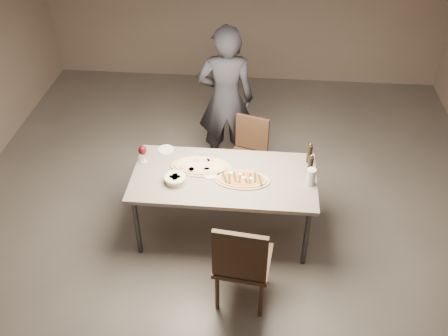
# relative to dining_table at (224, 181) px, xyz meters

# --- Properties ---
(room) EXTENTS (7.00, 7.00, 7.00)m
(room) POSITION_rel_dining_table_xyz_m (0.00, 0.00, 0.71)
(room) COLOR #635C55
(room) RESTS_ON ground
(dining_table) EXTENTS (1.80, 0.90, 0.75)m
(dining_table) POSITION_rel_dining_table_xyz_m (0.00, 0.00, 0.00)
(dining_table) COLOR gray
(dining_table) RESTS_ON ground
(zucchini_pizza) EXTENTS (0.54, 0.30, 0.05)m
(zucchini_pizza) POSITION_rel_dining_table_xyz_m (0.18, -0.05, 0.07)
(zucchini_pizza) COLOR tan
(zucchini_pizza) RESTS_ON dining_table
(ham_pizza) EXTENTS (0.61, 0.34, 0.04)m
(ham_pizza) POSITION_rel_dining_table_xyz_m (-0.24, 0.12, 0.07)
(ham_pizza) COLOR tan
(ham_pizza) RESTS_ON dining_table
(bread_basket) EXTENTS (0.21, 0.21, 0.08)m
(bread_basket) POSITION_rel_dining_table_xyz_m (-0.46, -0.14, 0.10)
(bread_basket) COLOR beige
(bread_basket) RESTS_ON dining_table
(oil_dish) EXTENTS (0.13, 0.13, 0.02)m
(oil_dish) POSITION_rel_dining_table_xyz_m (-0.14, -0.01, 0.07)
(oil_dish) COLOR white
(oil_dish) RESTS_ON dining_table
(pepper_mill_left) EXTENTS (0.06, 0.06, 0.23)m
(pepper_mill_left) POSITION_rel_dining_table_xyz_m (0.83, 0.11, 0.16)
(pepper_mill_left) COLOR black
(pepper_mill_left) RESTS_ON dining_table
(pepper_mill_right) EXTENTS (0.06, 0.06, 0.23)m
(pepper_mill_right) POSITION_rel_dining_table_xyz_m (0.83, 0.30, 0.16)
(pepper_mill_right) COLOR black
(pepper_mill_right) RESTS_ON dining_table
(carafe) EXTENTS (0.09, 0.09, 0.18)m
(carafe) POSITION_rel_dining_table_xyz_m (0.83, -0.05, 0.15)
(carafe) COLOR silver
(carafe) RESTS_ON dining_table
(wine_glass) EXTENTS (0.08, 0.08, 0.19)m
(wine_glass) POSITION_rel_dining_table_xyz_m (-0.83, 0.16, 0.19)
(wine_glass) COLOR silver
(wine_glass) RESTS_ON dining_table
(side_plate) EXTENTS (0.17, 0.17, 0.01)m
(side_plate) POSITION_rel_dining_table_xyz_m (-0.64, 0.38, 0.06)
(side_plate) COLOR white
(side_plate) RESTS_ON dining_table
(chair_near) EXTENTS (0.53, 0.53, 1.01)m
(chair_near) POSITION_rel_dining_table_xyz_m (0.23, -0.91, -0.13)
(chair_near) COLOR #3C2819
(chair_near) RESTS_ON ground
(chair_far) EXTENTS (0.51, 0.51, 0.86)m
(chair_far) POSITION_rel_dining_table_xyz_m (0.21, 0.84, -0.21)
(chair_far) COLOR #3C2819
(chair_far) RESTS_ON ground
(diner) EXTENTS (0.70, 0.50, 1.80)m
(diner) POSITION_rel_dining_table_xyz_m (-0.09, 1.20, 0.21)
(diner) COLOR black
(diner) RESTS_ON ground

